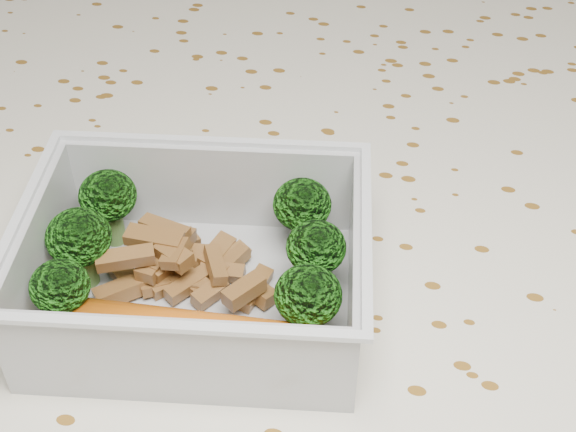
# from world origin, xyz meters

# --- Properties ---
(dining_table) EXTENTS (1.40, 0.90, 0.75)m
(dining_table) POSITION_xyz_m (0.00, 0.00, 0.67)
(dining_table) COLOR brown
(dining_table) RESTS_ON ground
(tablecloth) EXTENTS (1.46, 0.96, 0.19)m
(tablecloth) POSITION_xyz_m (0.00, 0.00, 0.72)
(tablecloth) COLOR silver
(tablecloth) RESTS_ON dining_table
(lunch_container) EXTENTS (0.20, 0.17, 0.06)m
(lunch_container) POSITION_xyz_m (-0.05, -0.05, 0.78)
(lunch_container) COLOR silver
(lunch_container) RESTS_ON tablecloth
(broccoli_florets) EXTENTS (0.17, 0.12, 0.05)m
(broccoli_florets) POSITION_xyz_m (-0.05, -0.04, 0.79)
(broccoli_florets) COLOR #608C3F
(broccoli_florets) RESTS_ON lunch_container
(meat_pile) EXTENTS (0.10, 0.07, 0.03)m
(meat_pile) POSITION_xyz_m (-0.06, -0.04, 0.77)
(meat_pile) COLOR olive
(meat_pile) RESTS_ON lunch_container
(sausage) EXTENTS (0.15, 0.03, 0.03)m
(sausage) POSITION_xyz_m (-0.04, -0.09, 0.78)
(sausage) COLOR #C65A10
(sausage) RESTS_ON lunch_container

